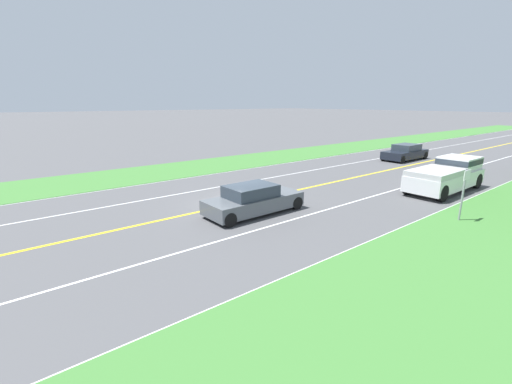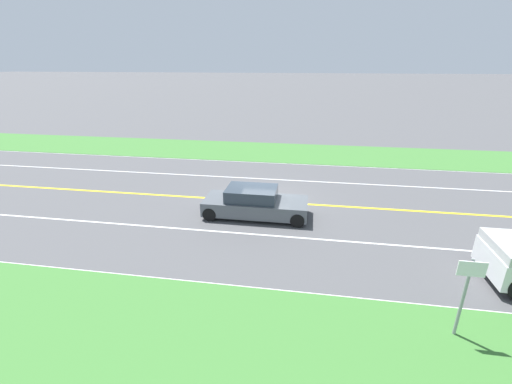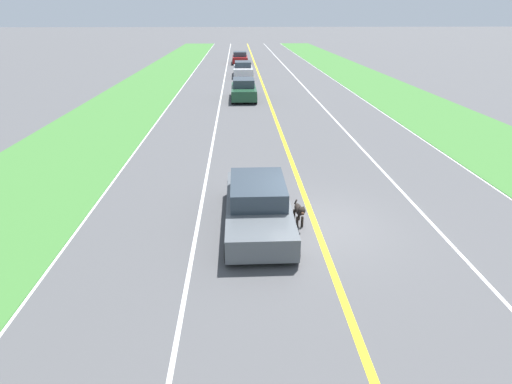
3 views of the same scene
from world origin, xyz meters
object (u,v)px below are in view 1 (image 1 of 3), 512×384
pickup_truck (447,174)px  oncoming_car (405,153)px  dog (240,197)px  street_sign (464,188)px  ego_car (253,200)px

pickup_truck → oncoming_car: pickup_truck is taller
dog → pickup_truck: pickup_truck is taller
dog → street_sign: 9.78m
oncoming_car → pickup_truck: bearing=129.7°
pickup_truck → dog: bearing=-113.7°
dog → oncoming_car: (-2.23, 19.63, 0.16)m
pickup_truck → oncoming_car: 11.12m
dog → pickup_truck: bearing=63.3°
oncoming_car → dog: bearing=96.5°
ego_car → street_sign: bearing=44.5°
pickup_truck → ego_car: bearing=-108.1°
oncoming_car → street_sign: 16.70m
pickup_truck → street_sign: bearing=-61.4°
ego_car → dog: (-1.21, 0.13, -0.15)m
dog → pickup_truck: (4.86, 11.08, 0.47)m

